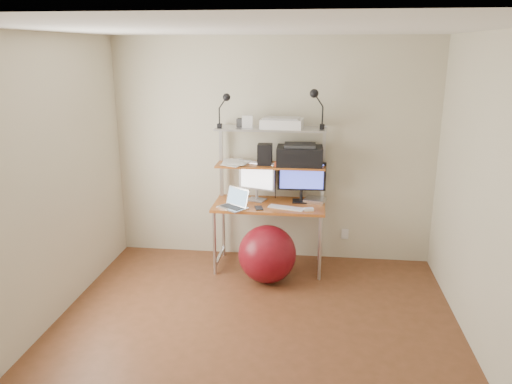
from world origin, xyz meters
The scene contains 20 objects.
room centered at (0.00, 0.00, 1.25)m, with size 3.60×3.60×3.60m.
computer_desk centered at (0.00, 1.50, 0.96)m, with size 1.20×0.60×1.57m.
wall_outlet centered at (0.85, 1.79, 0.30)m, with size 0.08×0.01×0.12m, color silver.
monitor_silver centered at (-0.15, 1.57, 0.99)m, with size 0.41×0.21×0.47m.
monitor_black centered at (0.34, 1.57, 1.00)m, with size 0.52×0.15×0.52m.
laptop centered at (-0.35, 1.27, 0.78)m, with size 0.38×0.37×0.26m.
keyboard centered at (0.19, 1.31, 0.75)m, with size 0.38×0.11×0.01m, color silver.
mouse centered at (0.43, 1.26, 0.75)m, with size 0.10×0.06×0.03m, color silver.
mac_mini centered at (0.49, 1.58, 0.76)m, with size 0.22×0.22×0.04m, color silver.
phone centered at (-0.09, 1.27, 0.75)m, with size 0.08×0.14×0.01m, color black.
printer centered at (0.31, 1.58, 1.26)m, with size 0.50×0.34×0.23m.
nas_cube centered at (-0.06, 1.55, 1.26)m, with size 0.15×0.15×0.23m, color black.
red_box centered at (0.15, 1.50, 1.18)m, with size 0.18×0.12×0.05m, color #B03A1C.
scanner centered at (0.12, 1.55, 1.61)m, with size 0.45×0.31×0.11m.
box_white centered at (-0.25, 1.55, 1.62)m, with size 0.11×0.09×0.13m, color silver.
box_grey centered at (-0.32, 1.58, 1.60)m, with size 0.09×0.09×0.09m, color #2B2B2E.
clip_lamp_left centered at (-0.48, 1.48, 1.82)m, with size 0.14×0.08×0.36m.
clip_lamp_right centered at (0.47, 1.53, 1.85)m, with size 0.16×0.09×0.41m.
exercise_ball centered at (0.02, 1.09, 0.30)m, with size 0.61×0.61×0.61m, color maroon.
paper_stack centered at (-0.39, 1.57, 1.16)m, with size 0.33×0.41×0.02m.
Camera 1 is at (0.48, -3.70, 2.37)m, focal length 35.00 mm.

